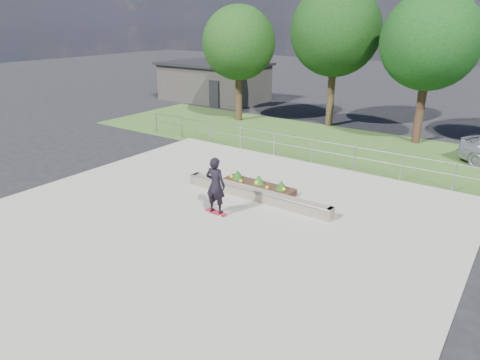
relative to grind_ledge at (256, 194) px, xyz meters
The scene contains 11 objects.
ground 2.45m from the grind_ledge, 96.25° to the right, with size 120.00×120.00×0.00m, color black.
grass_verge 8.59m from the grind_ledge, 91.77° to the left, with size 30.00×8.00×0.02m, color #315020.
concrete_slab 2.45m from the grind_ledge, 96.25° to the right, with size 15.00×15.00×0.06m, color gray.
fence 5.11m from the grind_ledge, 92.99° to the left, with size 20.06×0.06×1.20m.
building 21.15m from the grind_ledge, 132.48° to the left, with size 8.40×5.40×3.00m.
tree_far_left 14.19m from the grind_ledge, 128.00° to the left, with size 4.55×4.55×7.15m.
tree_mid_left 13.94m from the grind_ledge, 102.40° to the left, with size 5.25×5.25×8.25m.
tree_mid_right 12.89m from the grind_ledge, 76.71° to the left, with size 4.90×4.90×7.70m.
grind_ledge is the anchor object (origin of this frame).
planter_bed 0.82m from the grind_ledge, 123.65° to the left, with size 3.00×1.20×0.61m.
skateboarder 2.05m from the grind_ledge, 103.41° to the right, with size 0.80×0.56×2.02m.
Camera 1 is at (8.11, -9.73, 6.30)m, focal length 32.00 mm.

